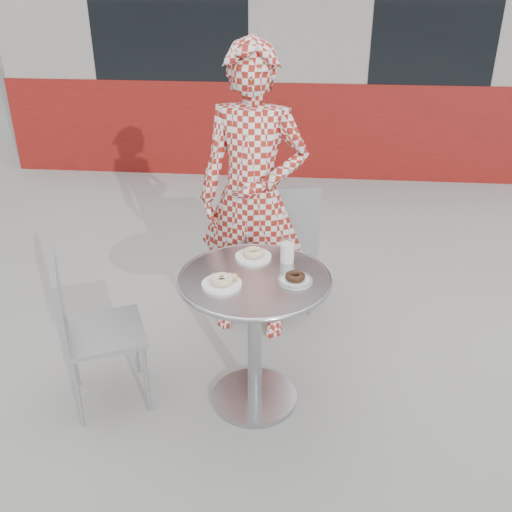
# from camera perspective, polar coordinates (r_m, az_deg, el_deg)

# --- Properties ---
(ground) EXTENTS (60.00, 60.00, 0.00)m
(ground) POSITION_cam_1_polar(r_m,az_deg,el_deg) (3.14, -0.34, -13.90)
(ground) COLOR #9E9C97
(ground) RESTS_ON ground
(storefront) EXTENTS (6.02, 4.55, 3.00)m
(storefront) POSITION_cam_1_polar(r_m,az_deg,el_deg) (7.95, 3.99, 22.83)
(storefront) COLOR gray
(storefront) RESTS_ON ground
(bistro_table) EXTENTS (0.74, 0.74, 0.75)m
(bistro_table) POSITION_cam_1_polar(r_m,az_deg,el_deg) (2.79, -0.14, -5.36)
(bistro_table) COLOR #B9B9BE
(bistro_table) RESTS_ON ground
(chair_far) EXTENTS (0.50, 0.50, 0.90)m
(chair_far) POSITION_cam_1_polar(r_m,az_deg,el_deg) (3.79, 2.37, -1.05)
(chair_far) COLOR #ADAFB5
(chair_far) RESTS_ON ground
(chair_left) EXTENTS (0.52, 0.52, 0.82)m
(chair_left) POSITION_cam_1_polar(r_m,az_deg,el_deg) (3.08, -14.83, -9.96)
(chair_left) COLOR #ADAFB5
(chair_left) RESTS_ON ground
(seated_person) EXTENTS (0.69, 0.51, 1.74)m
(seated_person) POSITION_cam_1_polar(r_m,az_deg,el_deg) (3.29, -0.33, 5.88)
(seated_person) COLOR maroon
(seated_person) RESTS_ON ground
(plate_far) EXTENTS (0.18, 0.18, 0.05)m
(plate_far) POSITION_cam_1_polar(r_m,az_deg,el_deg) (2.87, -0.27, 0.15)
(plate_far) COLOR white
(plate_far) RESTS_ON bistro_table
(plate_near) EXTENTS (0.19, 0.19, 0.05)m
(plate_near) POSITION_cam_1_polar(r_m,az_deg,el_deg) (2.63, -3.39, -2.54)
(plate_near) COLOR white
(plate_near) RESTS_ON bistro_table
(plate_checker) EXTENTS (0.16, 0.16, 0.04)m
(plate_checker) POSITION_cam_1_polar(r_m,az_deg,el_deg) (2.66, 3.93, -2.30)
(plate_checker) COLOR white
(plate_checker) RESTS_ON bistro_table
(milk_cup) EXTENTS (0.07, 0.07, 0.12)m
(milk_cup) POSITION_cam_1_polar(r_m,az_deg,el_deg) (2.82, 3.14, 0.41)
(milk_cup) COLOR white
(milk_cup) RESTS_ON bistro_table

